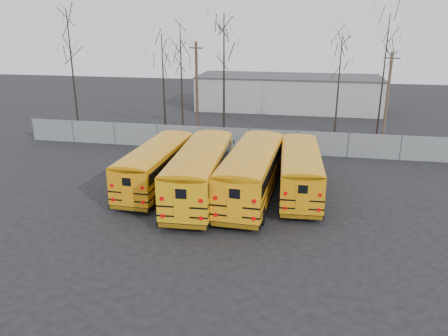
% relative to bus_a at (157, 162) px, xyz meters
% --- Properties ---
extents(ground, '(120.00, 120.00, 0.00)m').
position_rel_bus_a_xyz_m(ground, '(4.64, -2.58, -1.71)').
color(ground, black).
rests_on(ground, ground).
extents(fence, '(40.00, 0.04, 2.00)m').
position_rel_bus_a_xyz_m(fence, '(4.64, 9.42, -0.71)').
color(fence, gray).
rests_on(fence, ground).
extents(distant_building, '(22.00, 8.00, 4.00)m').
position_rel_bus_a_xyz_m(distant_building, '(6.64, 29.42, 0.29)').
color(distant_building, '#A8A8A3').
rests_on(distant_building, ground).
extents(bus_a, '(2.61, 10.47, 2.91)m').
position_rel_bus_a_xyz_m(bus_a, '(0.00, 0.00, 0.00)').
color(bus_a, black).
rests_on(bus_a, ground).
extents(bus_b, '(3.29, 11.71, 3.24)m').
position_rel_bus_a_xyz_m(bus_b, '(3.22, -1.14, 0.19)').
color(bus_b, black).
rests_on(bus_b, ground).
extents(bus_c, '(3.06, 11.58, 3.22)m').
position_rel_bus_a_xyz_m(bus_c, '(6.28, -0.59, 0.18)').
color(bus_c, black).
rests_on(bus_c, ground).
extents(bus_d, '(3.02, 10.50, 2.90)m').
position_rel_bus_a_xyz_m(bus_d, '(9.10, 0.75, -0.01)').
color(bus_d, black).
rests_on(bus_d, ground).
extents(utility_pole_left, '(1.46, 0.67, 8.61)m').
position_rel_bus_a_xyz_m(utility_pole_left, '(-1.42, 15.72, 2.72)').
color(utility_pole_left, '#4C372B').
rests_on(utility_pole_left, ground).
extents(utility_pole_right, '(1.33, 0.70, 8.00)m').
position_rel_bus_a_xyz_m(utility_pole_right, '(15.97, 14.25, 2.40)').
color(utility_pole_right, brown).
rests_on(utility_pole_right, ground).
extents(tree_0, '(0.26, 0.26, 11.54)m').
position_rel_bus_a_xyz_m(tree_0, '(-12.37, 12.19, 4.06)').
color(tree_0, black).
rests_on(tree_0, ground).
extents(tree_1, '(0.26, 0.26, 9.34)m').
position_rel_bus_a_xyz_m(tree_1, '(-4.50, 14.88, 2.97)').
color(tree_1, black).
rests_on(tree_1, ground).
extents(tree_2, '(0.26, 0.26, 10.15)m').
position_rel_bus_a_xyz_m(tree_2, '(-2.09, 12.90, 3.37)').
color(tree_2, black).
rests_on(tree_2, ground).
extents(tree_3, '(0.26, 0.26, 11.12)m').
position_rel_bus_a_xyz_m(tree_3, '(1.80, 13.04, 3.85)').
color(tree_3, black).
rests_on(tree_3, ground).
extents(tree_4, '(0.26, 0.26, 9.16)m').
position_rel_bus_a_xyz_m(tree_4, '(11.75, 13.50, 2.87)').
color(tree_4, black).
rests_on(tree_4, ground).
extents(tree_5, '(0.26, 0.26, 11.04)m').
position_rel_bus_a_xyz_m(tree_5, '(15.59, 15.23, 3.81)').
color(tree_5, black).
rests_on(tree_5, ground).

